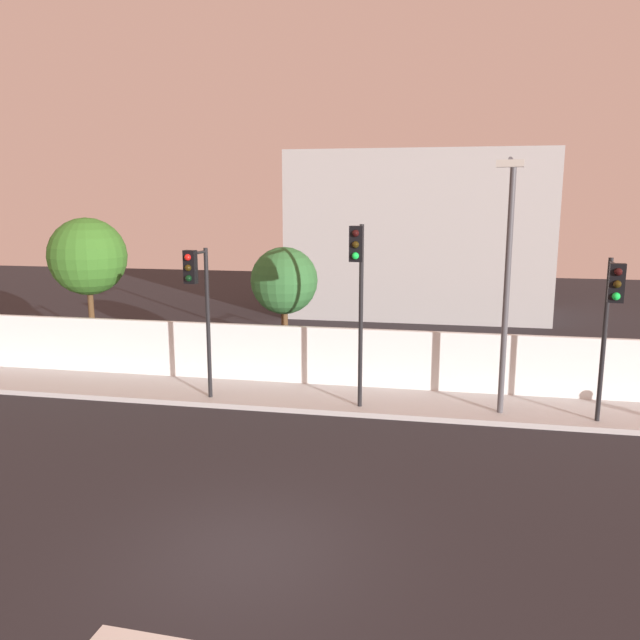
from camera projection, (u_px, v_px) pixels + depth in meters
ground_plane at (245, 553)px, 10.70m from camera, size 80.00×80.00×0.00m
sidewalk at (330, 399)px, 18.59m from camera, size 36.00×2.40×0.15m
perimeter_wall at (337, 356)px, 19.65m from camera, size 36.00×0.18×1.80m
traffic_light_left at (611, 307)px, 15.23m from camera, size 0.44×1.74×4.27m
traffic_light_center at (358, 279)px, 16.56m from camera, size 0.34×1.28×5.04m
traffic_light_right at (198, 292)px, 17.53m from camera, size 0.36×1.12×4.35m
street_lamp_curbside at (507, 268)px, 16.23m from camera, size 0.66×2.16×6.64m
roadside_tree_leftmost at (88, 257)px, 21.63m from camera, size 2.63×2.63×5.23m
roadside_tree_midleft at (284, 281)px, 20.47m from camera, size 2.17×2.17×4.34m
low_building_distant at (418, 234)px, 32.24m from camera, size 12.63×6.00×8.10m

